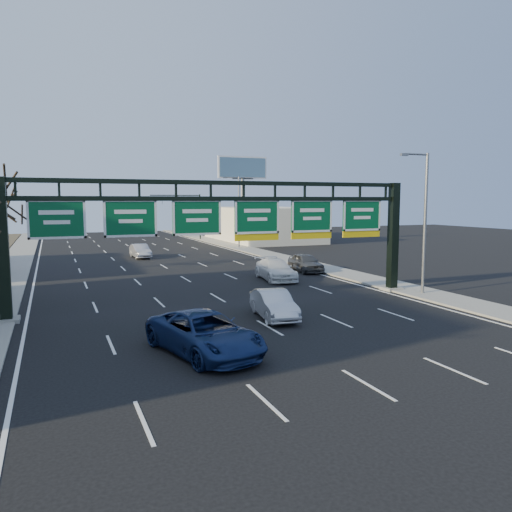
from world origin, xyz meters
name	(u,v)px	position (x,y,z in m)	size (l,w,h in m)	color
ground	(288,338)	(0.00, 0.00, 0.00)	(160.00, 160.00, 0.00)	black
sidewalk_left	(3,285)	(-12.80, 20.00, 0.06)	(3.00, 120.00, 0.12)	gray
sidewalk_right	(318,267)	(12.80, 20.00, 0.06)	(3.00, 120.00, 0.12)	gray
lane_markings	(179,275)	(0.00, 20.00, 0.01)	(21.60, 120.00, 0.01)	white
sign_gantry	(230,225)	(0.16, 8.00, 4.63)	(24.60, 1.20, 7.20)	black
building_right_distant	(262,224)	(20.00, 50.00, 2.50)	(12.00, 20.00, 5.00)	beige
tree_far	(3,182)	(-12.80, 25.00, 7.48)	(3.60, 3.60, 8.86)	black
streetlight_near	(424,216)	(12.47, 6.00, 5.08)	(2.15, 0.22, 9.00)	slate
streetlight_far	(238,208)	(12.47, 40.00, 5.08)	(2.15, 0.22, 9.00)	slate
billboard_right	(243,178)	(15.00, 44.98, 9.06)	(7.00, 0.50, 12.00)	slate
traffic_signal_mast	(160,204)	(5.69, 55.00, 5.50)	(10.16, 0.54, 7.00)	black
car_blue_suv	(205,333)	(-4.02, -0.74, 0.83)	(2.74, 5.94, 1.65)	navy
car_silver_sedan	(274,304)	(1.00, 3.71, 0.72)	(1.53, 4.39, 1.45)	silver
car_white_wagon	(275,270)	(6.31, 15.10, 0.78)	(2.20, 5.41, 1.57)	white
car_grey_far	(306,263)	(10.50, 18.09, 0.78)	(1.84, 4.58, 1.56)	#434549
car_silver_distant	(140,251)	(-0.83, 33.87, 0.72)	(1.53, 4.38, 1.44)	#B6B5BA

